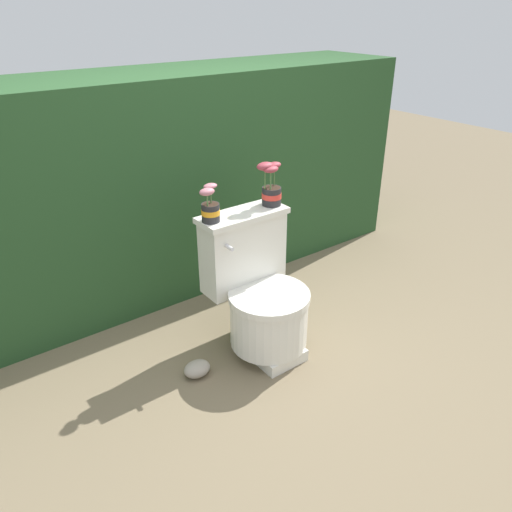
% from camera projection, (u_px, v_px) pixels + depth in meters
% --- Properties ---
extents(ground_plane, '(12.00, 12.00, 0.00)m').
position_uv_depth(ground_plane, '(265.00, 356.00, 2.72)').
color(ground_plane, '#75664C').
extents(hedge_backdrop, '(3.51, 0.70, 1.36)m').
position_uv_depth(hedge_backdrop, '(161.00, 184.00, 3.19)').
color(hedge_backdrop, '#234723').
rests_on(hedge_backdrop, ground).
extents(toilet, '(0.48, 0.54, 0.75)m').
position_uv_depth(toilet, '(259.00, 295.00, 2.66)').
color(toilet, silver).
rests_on(toilet, ground).
extents(potted_plant_left, '(0.11, 0.09, 0.19)m').
position_uv_depth(potted_plant_left, '(210.00, 208.00, 2.43)').
color(potted_plant_left, '#262628').
rests_on(potted_plant_left, toilet).
extents(potted_plant_midleft, '(0.16, 0.11, 0.24)m').
position_uv_depth(potted_plant_midleft, '(271.00, 187.00, 2.62)').
color(potted_plant_midleft, '#262628').
rests_on(potted_plant_midleft, toilet).
extents(garden_stone, '(0.14, 0.11, 0.08)m').
position_uv_depth(garden_stone, '(197.00, 369.00, 2.56)').
color(garden_stone, '#9E9384').
rests_on(garden_stone, ground).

